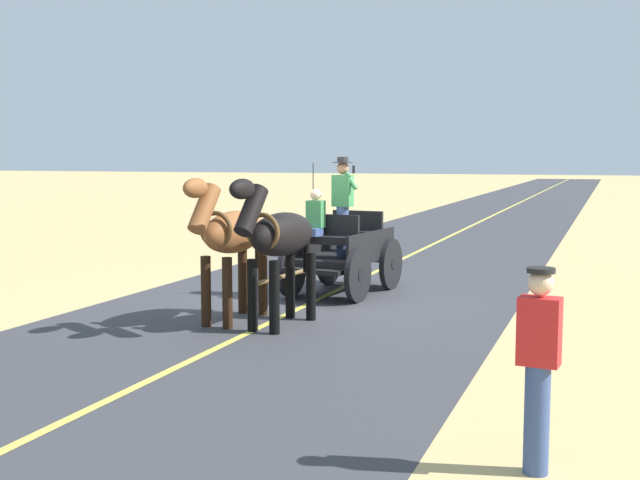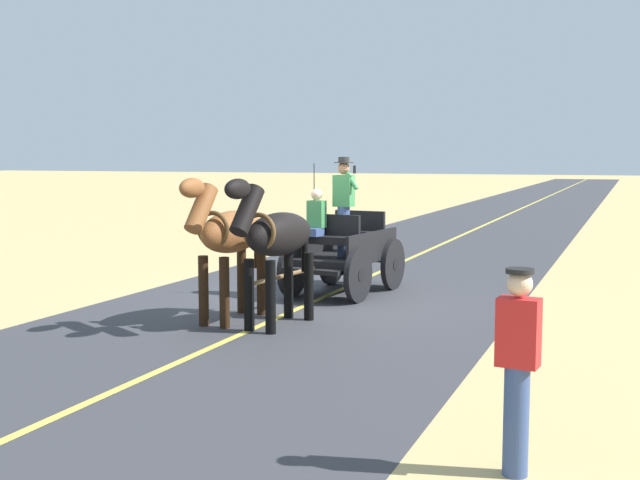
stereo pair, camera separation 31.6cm
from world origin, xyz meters
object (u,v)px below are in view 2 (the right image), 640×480
object	(u,v)px
horse_near_side	(276,238)
horse_off_side	(229,235)
horse_drawn_carriage	(342,250)
pedestrian_walking	(518,365)

from	to	relation	value
horse_near_side	horse_off_side	size ratio (longest dim) A/B	1.00
horse_drawn_carriage	horse_near_side	size ratio (longest dim) A/B	2.04
horse_near_side	horse_off_side	distance (m)	0.82
horse_drawn_carriage	pedestrian_walking	distance (m)	8.44
pedestrian_walking	horse_near_side	bearing A→B (deg)	-46.59
horse_off_side	pedestrian_walking	xyz separation A→B (m)	(-4.88, 4.39, -0.44)
horse_off_side	horse_near_side	bearing A→B (deg)	173.76
pedestrian_walking	horse_off_side	bearing A→B (deg)	-41.94
horse_near_side	pedestrian_walking	size ratio (longest dim) A/B	1.34
horse_off_side	horse_drawn_carriage	bearing A→B (deg)	-103.98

